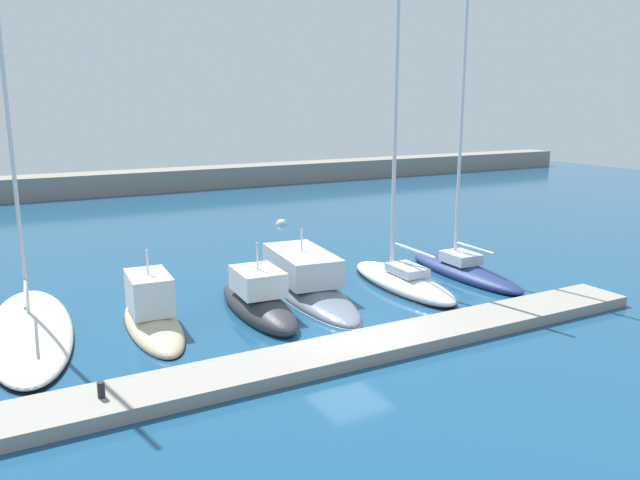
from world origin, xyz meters
name	(u,v)px	position (x,y,z in m)	size (l,w,h in m)	color
ground_plane	(350,337)	(0.00, 0.00, 0.00)	(120.00, 120.00, 0.00)	navy
dock_pier	(373,345)	(0.00, -1.44, 0.20)	(23.40, 2.15, 0.40)	gray
breakwater_seawall	(116,183)	(0.00, 40.67, 0.96)	(108.00, 3.42, 1.93)	gray
sailboat_ivory_nearest	(30,329)	(-9.95, 5.68, 0.22)	(3.63, 10.57, 15.60)	silver
motorboat_sand_second	(152,316)	(-5.89, 4.43, 0.43)	(2.32, 6.81, 3.27)	beige
motorboat_charcoal_third	(257,301)	(-1.81, 4.08, 0.47)	(2.31, 6.82, 3.20)	#2D2D33
motorboat_slate_fourth	(303,282)	(1.08, 5.72, 0.43)	(3.66, 10.49, 3.17)	slate
sailboat_white_fifth	(402,279)	(5.26, 4.11, 0.39)	(2.46, 7.45, 13.02)	white
sailboat_navy_sixth	(463,268)	(8.95, 4.23, 0.40)	(2.18, 7.81, 14.27)	navy
mooring_buoy_white	(281,224)	(6.80, 20.04, 0.00)	(0.72, 0.72, 0.72)	white
dock_bollard	(101,390)	(-8.72, -1.44, 0.62)	(0.20, 0.20, 0.44)	black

